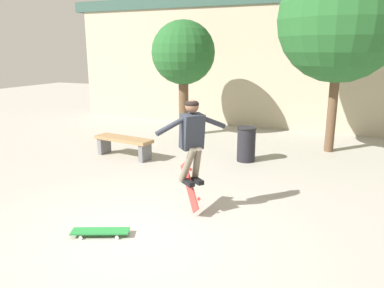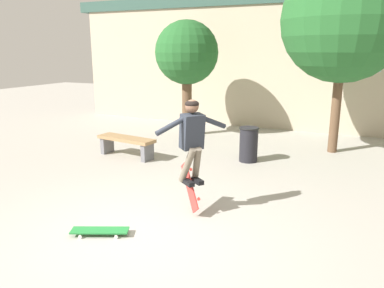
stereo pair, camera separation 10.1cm
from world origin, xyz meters
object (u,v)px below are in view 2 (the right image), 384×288
Objects in this scene: skater at (192,135)px; skateboard_resting at (100,230)px; tree_left at (187,54)px; skateboard_flipping at (190,187)px; trash_bin at (249,144)px; park_bench at (126,143)px; tree_right at (344,20)px.

skateboard_resting is at bearing -89.30° from skater.
skateboard_resting is (-0.91, -1.24, -1.26)m from skater.
skateboard_flipping is (2.51, -5.22, -2.06)m from tree_left.
skater is 1.61× the size of skateboard_resting.
trash_bin is (2.57, -1.99, -2.06)m from tree_left.
tree_left is at bearing 91.23° from park_bench.
tree_right reaches higher than skateboard_flipping.
tree_left is at bearing -99.90° from skateboard_resting.
skateboard_flipping is (2.84, -2.34, 0.08)m from park_bench.
park_bench is at bearing -162.99° from trash_bin.
tree_right is 3.57× the size of skater.
trash_bin is 3.23m from skateboard_flipping.
trash_bin reaches higher than skateboard_flipping.
skater is (0.00, -3.27, 0.89)m from trash_bin.
tree_right is at bearing 107.55° from skater.
tree_right is 6.13m from park_bench.
skateboard_flipping reaches higher than skateboard_resting.
skateboard_flipping is at bearing -147.77° from skateboard_resting.
park_bench is 1.19× the size of skater.
skateboard_flipping is 0.89× the size of skateboard_resting.
park_bench is at bearing -85.50° from skateboard_resting.
tree_left reaches higher than skateboard_flipping.
park_bench is at bearing 177.52° from skater.
skateboard_resting is at bearing -113.17° from tree_right.
trash_bin reaches higher than park_bench.
tree_left is 7.14m from skateboard_resting.
tree_left reaches higher than skateboard_resting.
tree_right is 2.99× the size of park_bench.
tree_left is 4.18× the size of trash_bin.
park_bench is (-0.32, -2.87, -2.14)m from tree_left.
tree_right is 3.81m from trash_bin.
skater is (-1.77, -5.03, -1.99)m from tree_right.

